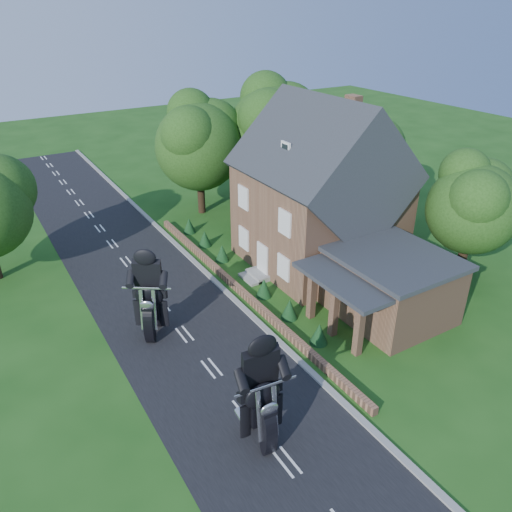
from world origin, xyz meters
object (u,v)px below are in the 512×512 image
motorcycle_follow (153,322)px  garden_wall (240,290)px  house (320,196)px  annex (389,285)px  motorcycle_lead (260,426)px

motorcycle_follow → garden_wall: bearing=-133.5°
house → annex: house is taller
house → annex: (-0.62, -6.80, -2.58)m
garden_wall → motorcycle_follow: bearing=-167.7°
garden_wall → annex: (5.57, -5.80, 1.57)m
house → motorcycle_lead: size_ratio=6.39×
garden_wall → annex: 8.19m
garden_wall → motorcycle_lead: bearing=-115.5°
garden_wall → house: size_ratio=2.15×
annex → house: bearing=84.8°
motorcycle_lead → motorcycle_follow: bearing=-77.9°
house → motorcycle_follow: (-11.76, -2.21, -3.62)m
motorcycle_lead → motorcycle_follow: motorcycle_lead is taller
motorcycle_lead → house: bearing=-129.9°
garden_wall → house: (6.19, 1.00, 4.14)m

